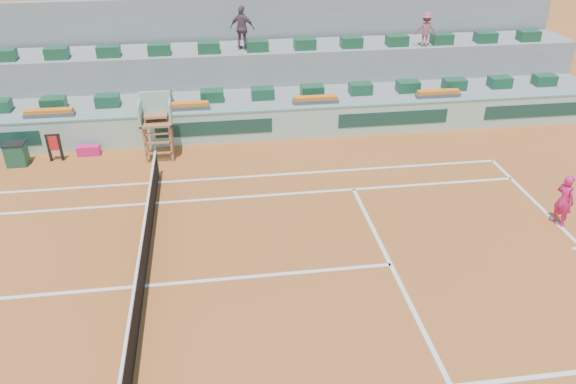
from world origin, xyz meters
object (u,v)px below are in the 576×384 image
Objects in this scene: drink_cooler_a at (16,154)px; tennis_player at (564,200)px; umpire_chair at (156,117)px; player_bag at (89,150)px.

drink_cooler_a is 0.37× the size of tennis_player.
drink_cooler_a is at bearing 179.50° from umpire_chair.
umpire_chair is at bearing 152.35° from tennis_player.
player_bag is 3.01m from umpire_chair.
tennis_player is (16.89, -6.28, 0.39)m from drink_cooler_a.
player_bag is at bearing 168.61° from umpire_chair.
tennis_player reaches higher than drink_cooler_a.
player_bag is 0.35× the size of tennis_player.
umpire_chair is at bearing -0.50° from drink_cooler_a.
tennis_player is (11.90, -6.24, -0.73)m from umpire_chair.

